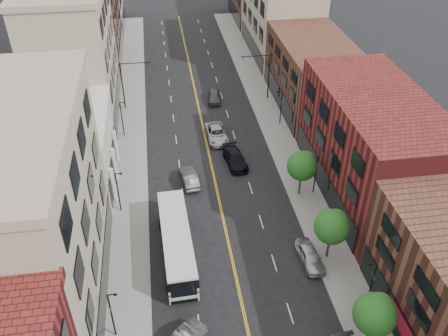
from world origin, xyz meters
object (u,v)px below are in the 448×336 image
city_bus (177,241)px  car_lane_b (217,134)px  car_lane_c (214,96)px  car_parked_far (310,257)px  car_lane_behind (189,178)px  car_lane_a (235,159)px

city_bus → car_lane_b: bearing=70.0°
car_lane_c → car_parked_far: bearing=-76.0°
car_lane_b → car_lane_c: car_lane_b is taller
car_parked_far → car_lane_c: (-4.78, 34.80, -0.02)m
city_bus → car_parked_far: 13.04m
city_bus → car_lane_b: 21.96m
car_lane_b → car_lane_c: bearing=81.3°
car_lane_behind → car_lane_c: 21.15m
city_bus → car_lane_behind: (2.20, 11.49, -1.08)m
city_bus → car_lane_a: (8.26, 14.61, -1.06)m
car_parked_far → car_lane_behind: 17.82m
car_lane_a → car_lane_c: car_lane_a is taller
car_lane_behind → car_lane_c: car_lane_behind is taller
car_lane_b → car_lane_behind: bearing=-118.9°
car_parked_far → car_lane_a: bearing=99.5°
car_lane_a → car_lane_b: size_ratio=0.94×
car_lane_behind → car_lane_b: 10.42m
car_lane_behind → car_lane_a: 6.81m
city_bus → car_lane_b: size_ratio=2.15×
car_lane_behind → car_lane_b: (4.56, 9.37, 0.02)m
car_parked_far → car_lane_b: bearing=99.4°
car_lane_behind → car_lane_b: bearing=-123.2°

